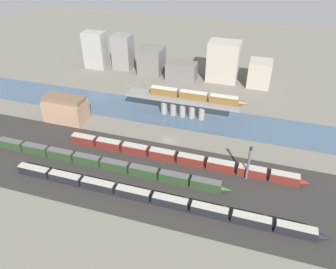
{
  "coord_description": "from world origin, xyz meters",
  "views": [
    {
      "loc": [
        33.42,
        -108.17,
        78.63
      ],
      "look_at": [
        0.0,
        -1.46,
        3.85
      ],
      "focal_mm": 35.0,
      "sensor_mm": 36.0,
      "label": 1
    }
  ],
  "objects": [
    {
      "name": "ground_plane",
      "position": [
        0.0,
        0.0,
        0.0
      ],
      "size": [
        400.0,
        400.0,
        0.0
      ],
      "primitive_type": "plane",
      "color": "#666056"
    },
    {
      "name": "railbed_yard",
      "position": [
        0.0,
        -24.0,
        0.0
      ],
      "size": [
        280.0,
        42.0,
        0.01
      ],
      "primitive_type": "cube",
      "color": "#282623",
      "rests_on": "ground"
    },
    {
      "name": "river_water",
      "position": [
        0.0,
        21.08,
        0.0
      ],
      "size": [
        320.0,
        22.66,
        0.01
      ],
      "primitive_type": "cube",
      "color": "#3D5166",
      "rests_on": "ground"
    },
    {
      "name": "bridge",
      "position": [
        -0.0,
        21.08,
        6.98
      ],
      "size": [
        52.81,
        7.51,
        9.63
      ],
      "color": "slate",
      "rests_on": "ground"
    },
    {
      "name": "train_on_bridge",
      "position": [
        6.35,
        21.08,
        11.51
      ],
      "size": [
        44.84,
        2.78,
        3.84
      ],
      "color": "brown",
      "rests_on": "bridge"
    },
    {
      "name": "train_yard_near",
      "position": [
        6.49,
        -35.66,
        1.76
      ],
      "size": [
        106.56,
        2.82,
        3.58
      ],
      "color": "black",
      "rests_on": "ground"
    },
    {
      "name": "train_yard_mid",
      "position": [
        -18.01,
        -24.28,
        1.91
      ],
      "size": [
        94.55,
        2.8,
        3.87
      ],
      "color": "#23381E",
      "rests_on": "ground"
    },
    {
      "name": "train_yard_far",
      "position": [
        8.13,
        -12.75,
        1.95
      ],
      "size": [
        93.21,
        3.0,
        3.97
      ],
      "color": "#5B1E19",
      "rests_on": "ground"
    },
    {
      "name": "warehouse_building",
      "position": [
        -49.84,
        2.01,
        5.62
      ],
      "size": [
        18.61,
        10.4,
        11.81
      ],
      "color": "#937056",
      "rests_on": "ground"
    },
    {
      "name": "signal_tower",
      "position": [
        33.55,
        -14.79,
        6.88
      ],
      "size": [
        1.0,
        0.91,
        13.94
      ],
      "color": "#4C4C51",
      "rests_on": "ground"
    },
    {
      "name": "city_block_far_left",
      "position": [
        -66.49,
        63.08,
        10.96
      ],
      "size": [
        12.95,
        8.36,
        21.92
      ],
      "primitive_type": "cube",
      "color": "gray",
      "rests_on": "ground"
    },
    {
      "name": "city_block_left",
      "position": [
        -50.17,
        67.26,
        10.27
      ],
      "size": [
        11.07,
        9.93,
        20.54
      ],
      "primitive_type": "cube",
      "color": "slate",
      "rests_on": "ground"
    },
    {
      "name": "city_block_center",
      "position": [
        -31.36,
        65.94,
        7.46
      ],
      "size": [
        13.55,
        14.11,
        14.93
      ],
      "primitive_type": "cube",
      "color": "#605B56",
      "rests_on": "ground"
    },
    {
      "name": "city_block_right",
      "position": [
        -11.72,
        61.81,
        4.91
      ],
      "size": [
        16.96,
        9.37,
        9.82
      ],
      "primitive_type": "cube",
      "color": "#605B56",
      "rests_on": "ground"
    },
    {
      "name": "city_block_far_right",
      "position": [
        10.74,
        67.76,
        11.07
      ],
      "size": [
        17.05,
        12.67,
        22.13
      ],
      "primitive_type": "cube",
      "color": "gray",
      "rests_on": "ground"
    },
    {
      "name": "city_block_tall",
      "position": [
        31.31,
        66.76,
        6.93
      ],
      "size": [
        12.05,
        13.24,
        13.86
      ],
      "primitive_type": "cube",
      "color": "gray",
      "rests_on": "ground"
    }
  ]
}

